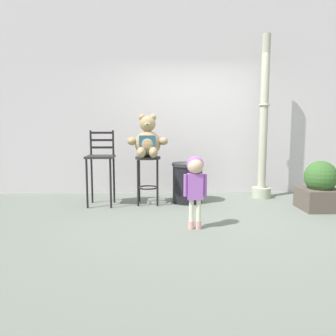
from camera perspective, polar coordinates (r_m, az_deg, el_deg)
The scene contains 9 objects.
ground_plane at distance 4.56m, azimuth 5.94°, elevation -8.68°, with size 24.00×24.00×0.00m, color slate.
building_wall at distance 6.29m, azimuth 3.91°, elevation 12.99°, with size 7.33×0.30×3.77m, color silver.
bar_stool_with_teddy at distance 5.23m, azimuth -3.57°, elevation -0.36°, with size 0.41×0.41×0.78m.
teddy_bear at distance 5.16m, azimuth -3.62°, elevation 4.75°, with size 0.65×0.58×0.68m.
child_walking at distance 3.91m, azimuth 4.84°, elevation -1.52°, with size 0.28×0.23×0.90m.
trash_bin at distance 5.38m, azimuth 3.46°, elevation -2.58°, with size 0.52×0.52×0.66m.
lamppost at distance 5.91m, azimuth 16.50°, elevation 5.63°, with size 0.33×0.33×2.82m.
bar_chair_empty at distance 5.24m, azimuth -11.81°, elevation 1.18°, with size 0.43×0.43×1.20m.
planter_with_shrub at distance 5.41m, azimuth 25.29°, elevation -3.14°, with size 0.57×0.57×0.75m.
Camera 1 is at (-0.58, -4.35, 1.23)m, focal length 34.45 mm.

